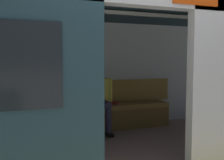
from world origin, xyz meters
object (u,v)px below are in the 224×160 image
Objects in this scene: bench_seat at (92,112)px; handbag at (77,102)px; train_car at (106,51)px; book at (115,103)px; grab_pole_door at (97,87)px; person_seated at (99,94)px.

handbag is at bearing -5.94° from bench_seat.
train_car reaches higher than bench_seat.
handbag is (0.22, -1.03, -0.89)m from train_car.
bench_seat is 0.49m from book.
handbag is 1.93m from grab_pole_door.
person_seated is at bearing 155.27° from bench_seat.
person_seated is at bearing 168.41° from handbag.
bench_seat is 2.00m from grab_pole_door.
grab_pole_door is (0.16, 1.86, 0.46)m from handbag.
book is (-0.36, -0.13, -0.20)m from person_seated.
person_seated is at bearing 51.19° from book.
book is at bearing -160.42° from person_seated.
bench_seat is 14.02× the size of book.
grab_pole_door reaches higher than handbag.
person_seated is at bearing -100.69° from train_car.
train_car is 1.54m from book.
bench_seat is at bearing 174.06° from handbag.
person_seated is 5.48× the size of book.
grab_pole_door is (0.44, 1.83, 0.66)m from bench_seat.
bench_seat is (-0.07, -1.00, -1.09)m from train_car.
handbag is at bearing -94.87° from grab_pole_door.
person_seated is 0.43m from book.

